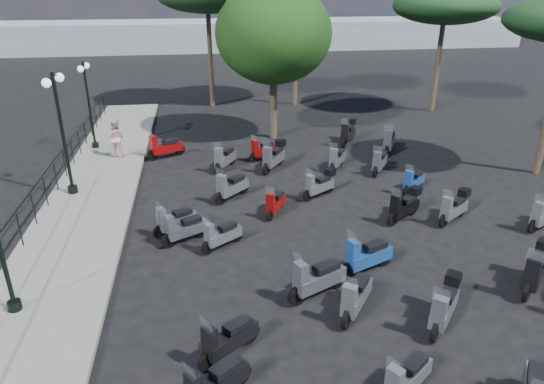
{
  "coord_description": "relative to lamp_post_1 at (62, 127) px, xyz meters",
  "views": [
    {
      "loc": [
        -2.55,
        -12.46,
        7.22
      ],
      "look_at": [
        -0.44,
        1.09,
        1.2
      ],
      "focal_mm": 32.0,
      "sensor_mm": 36.0,
      "label": 1
    }
  ],
  "objects": [
    {
      "name": "ground",
      "position": [
        7.2,
        -4.51,
        -2.61
      ],
      "size": [
        120.0,
        120.0,
        0.0
      ],
      "primitive_type": "plane",
      "color": "black",
      "rests_on": "ground"
    },
    {
      "name": "sidewalk",
      "position": [
        0.7,
        -1.51,
        -2.53
      ],
      "size": [
        3.0,
        30.0,
        0.15
      ],
      "primitive_type": "cube",
      "color": "slate",
      "rests_on": "ground"
    },
    {
      "name": "railing",
      "position": [
        -0.6,
        -1.71,
        -1.71
      ],
      "size": [
        0.04,
        26.04,
        1.1
      ],
      "color": "black",
      "rests_on": "sidewalk"
    },
    {
      "name": "lamp_post_1",
      "position": [
        0.0,
        0.0,
        0.0
      ],
      "size": [
        0.48,
        1.26,
        4.31
      ],
      "rotation": [
        0.0,
        0.0,
        -0.18
      ],
      "color": "black",
      "rests_on": "sidewalk"
    },
    {
      "name": "lamp_post_2",
      "position": [
        -0.1,
        5.23,
        -0.26
      ],
      "size": [
        0.34,
        1.14,
        3.86
      ],
      "rotation": [
        0.0,
        0.0,
        -0.08
      ],
      "color": "black",
      "rests_on": "sidewalk"
    },
    {
      "name": "pedestrian_far",
      "position": [
        1.08,
        3.85,
        -1.63
      ],
      "size": [
        0.96,
        0.85,
        1.66
      ],
      "primitive_type": "imported",
      "rotation": [
        0.0,
        0.0,
        2.83
      ],
      "color": "beige",
      "rests_on": "sidewalk"
    },
    {
      "name": "scooter_1",
      "position": [
        4.65,
        -10.22,
        -2.16
      ],
      "size": [
        1.36,
        1.07,
        1.3
      ],
      "rotation": [
        0.0,
        0.0,
        2.22
      ],
      "color": "black",
      "rests_on": "ground"
    },
    {
      "name": "scooter_2",
      "position": [
        4.04,
        -4.01,
        -2.17
      ],
      "size": [
        1.45,
        0.9,
        1.27
      ],
      "rotation": [
        0.0,
        0.0,
        2.07
      ],
      "color": "black",
      "rests_on": "ground"
    },
    {
      "name": "scooter_3",
      "position": [
        5.65,
        -1.13,
        -2.13
      ],
      "size": [
        1.32,
        1.26,
        1.37
      ],
      "rotation": [
        0.0,
        0.0,
        2.33
      ],
      "color": "black",
      "rests_on": "ground"
    },
    {
      "name": "scooter_4",
      "position": [
        5.62,
        1.91,
        -2.14
      ],
      "size": [
        1.02,
        1.51,
        1.36
      ],
      "rotation": [
        0.0,
        0.0,
        2.59
      ],
      "color": "black",
      "rests_on": "ground"
    },
    {
      "name": "scooter_5",
      "position": [
        3.12,
        3.7,
        -2.12
      ],
      "size": [
        1.62,
        0.97,
        1.4
      ],
      "rotation": [
        0.0,
        0.0,
        2.04
      ],
      "color": "black",
      "rests_on": "ground"
    },
    {
      "name": "scooter_6",
      "position": [
        8.15,
        -10.62,
        -2.17
      ],
      "size": [
        1.34,
        1.04,
        1.27
      ],
      "rotation": [
        0.0,
        0.0,
        2.21
      ],
      "color": "black",
      "rests_on": "ground"
    },
    {
      "name": "scooter_7",
      "position": [
        8.0,
        -8.07,
        -2.13
      ],
      "size": [
        1.12,
        1.45,
        1.37
      ],
      "rotation": [
        0.0,
        0.0,
        2.51
      ],
      "color": "black",
      "rests_on": "ground"
    },
    {
      "name": "scooter_8",
      "position": [
        7.27,
        -7.27,
        -2.11
      ],
      "size": [
        1.68,
        0.98,
        1.45
      ],
      "rotation": [
        0.0,
        0.0,
        2.02
      ],
      "color": "black",
      "rests_on": "ground"
    },
    {
      "name": "scooter_9",
      "position": [
        5.1,
        -4.53,
        -2.19
      ],
      "size": [
        1.29,
        0.96,
        1.21
      ],
      "rotation": [
        0.0,
        0.0,
        2.18
      ],
      "color": "black",
      "rests_on": "ground"
    },
    {
      "name": "scooter_10",
      "position": [
        7.0,
        -2.57,
        -2.2
      ],
      "size": [
        0.85,
        1.33,
        1.18
      ],
      "rotation": [
        0.0,
        0.0,
        2.62
      ],
      "color": "black",
      "rests_on": "ground"
    },
    {
      "name": "scooter_11",
      "position": [
        7.61,
        1.58,
        -2.06
      ],
      "size": [
        1.19,
        1.58,
        1.44
      ],
      "rotation": [
        0.0,
        0.0,
        2.53
      ],
      "color": "black",
      "rests_on": "ground"
    },
    {
      "name": "scooter_13",
      "position": [
        9.83,
        -8.77,
        -2.09
      ],
      "size": [
        1.26,
        1.4,
        1.37
      ],
      "rotation": [
        0.0,
        0.0,
        2.43
      ],
      "color": "black",
      "rests_on": "ground"
    },
    {
      "name": "scooter_14",
      "position": [
        8.84,
        -6.42,
        -2.12
      ],
      "size": [
        1.68,
        0.9,
        1.42
      ],
      "rotation": [
        0.0,
        0.0,
        1.98
      ],
      "color": "black",
      "rests_on": "ground"
    },
    {
      "name": "scooter_15",
      "position": [
        8.8,
        -1.4,
        -2.14
      ],
      "size": [
        1.37,
        0.99,
        1.24
      ],
      "rotation": [
        0.0,
        0.0,
        2.15
      ],
      "color": "black",
      "rests_on": "ground"
    },
    {
      "name": "scooter_16",
      "position": [
        10.2,
        1.22,
        -2.16
      ],
      "size": [
        1.02,
        1.39,
        1.29
      ],
      "rotation": [
        0.0,
        0.0,
        2.54
      ],
      "color": "black",
      "rests_on": "ground"
    },
    {
      "name": "scooter_17",
      "position": [
        7.33,
        2.86,
        -2.18
      ],
      "size": [
        1.35,
        0.92,
        1.22
      ],
      "rotation": [
        0.0,
        0.0,
        2.13
      ],
      "color": "black",
      "rests_on": "ground"
    },
    {
      "name": "scooter_19",
      "position": [
        12.78,
        -7.77,
        -2.06
      ],
      "size": [
        1.44,
        1.38,
        1.45
      ],
      "rotation": [
        0.0,
        0.0,
        2.33
      ],
      "color": "black",
      "rests_on": "ground"
    },
    {
      "name": "scooter_21",
      "position": [
        11.07,
        -3.62,
        -2.12
      ],
      "size": [
        1.43,
        1.08,
        1.31
      ],
      "rotation": [
        0.0,
        0.0,
        2.18
      ],
      "color": "black",
      "rests_on": "ground"
    },
    {
      "name": "scooter_22",
      "position": [
        11.79,
        0.57,
        -2.16
      ],
      "size": [
        1.05,
        1.39,
        1.31
      ],
      "rotation": [
        0.0,
        0.0,
        2.52
      ],
      "color": "black",
      "rests_on": "ground"
    },
    {
      "name": "scooter_23",
      "position": [
        11.63,
        4.4,
        -2.07
      ],
      "size": [
        1.13,
        1.6,
        1.44
      ],
      "rotation": [
        0.0,
        0.0,
        2.58
      ],
      "color": "black",
      "rests_on": "ground"
    },
    {
      "name": "scooter_26",
      "position": [
        12.61,
        -3.97,
        -2.12
      ],
      "size": [
        1.41,
        1.05,
        1.29
      ],
      "rotation": [
        0.0,
        0.0,
        2.17
      ],
      "color": "black",
      "rests_on": "ground"
    },
    {
      "name": "scooter_28",
      "position": [
        12.34,
        -1.48,
        -2.19
      ],
      "size": [
        1.2,
        1.06,
        1.21
      ],
      "rotation": [
        0.0,
        0.0,
        2.29
      ],
      "color": "black",
      "rests_on": "ground"
    },
    {
      "name": "scooter_29",
      "position": [
        13.08,
        2.89,
        -2.09
      ],
      "size": [
        1.05,
        1.7,
        1.49
      ],
      "rotation": [
        0.0,
        0.0,
        2.64
      ],
      "color": "black",
      "rests_on": "ground"
    },
    {
      "name": "scooter_30",
      "position": [
        4.97,
        -9.04,
        -2.16
      ],
      "size": [
        1.36,
        1.07,
        1.3
      ],
      "rotation": [
        0.0,
        0.0,
        2.22
      ],
      "color": "black",
      "rests_on": "ground"
    },
    {
      "name": "scooter_32",
      "position": [
        3.76,
        -3.42,
        -2.17
      ],
      "size": [
        1.45,
        0.9,
        1.27
      ],
      "rotation": [
        0.0,
        0.0,
        2.07
      ],
      "color": "black",
      "rests_on": "ground"
    },
    {
      "name": "broadleaf_tree",
      "position": [
        8.29,
        6.0,
        2.33
      ],
      "size": [
        5.38,
        5.38,
        7.24
      ],
      "color": "#38281E",
      "rests_on": "ground"
    },
    {
      "name": "pine_1",
      "position": [
        18.52,
        9.8,
        3.27
      ],
      "size": [
        5.75,
        5.75,
        6.91
      ],
      "color": "#38281E",
      "rests_on": "ground"
    },
    {
      "name": "distant_hills",
      "position": [
        7.2,
        40.49,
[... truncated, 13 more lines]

